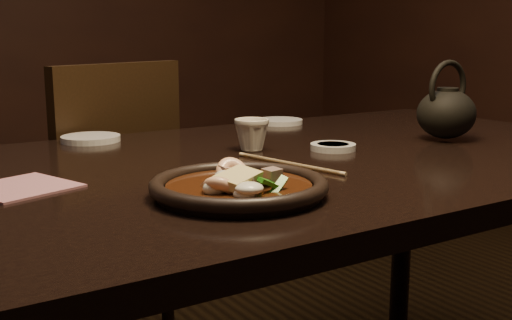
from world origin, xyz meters
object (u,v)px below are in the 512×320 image
chair (93,215)px  table (285,194)px  teapot (447,111)px  tea_cup (252,134)px  plate (239,187)px

chair → table: bearing=84.4°
chair → teapot: teapot is taller
table → tea_cup: (-0.02, 0.09, 0.11)m
tea_cup → teapot: teapot is taller
table → plate: plate is taller
table → teapot: teapot is taller
chair → tea_cup: bearing=84.7°
plate → chair: bearing=86.2°
plate → tea_cup: 0.38m
teapot → table: bearing=172.0°
table → teapot: (0.42, -0.04, 0.14)m
chair → teapot: size_ratio=5.16×
table → plate: size_ratio=5.95×
plate → tea_cup: size_ratio=3.76×
chair → teapot: (0.60, -0.69, 0.32)m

